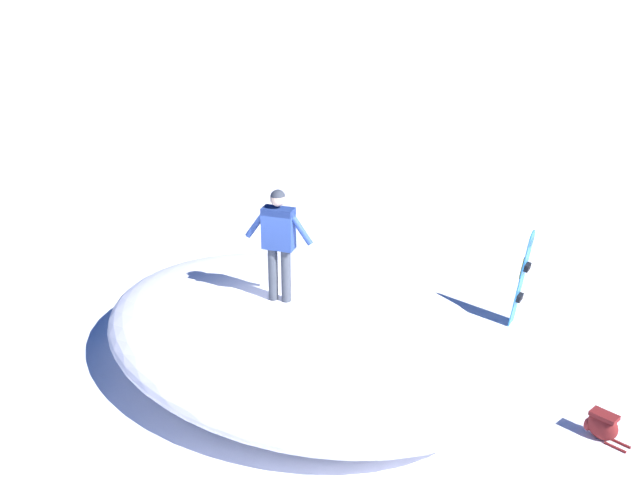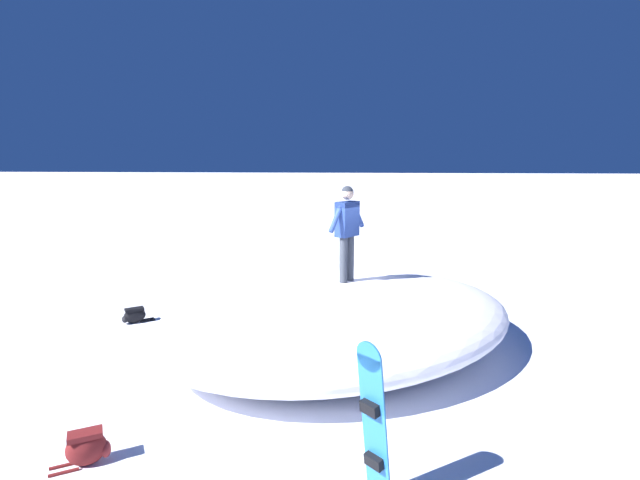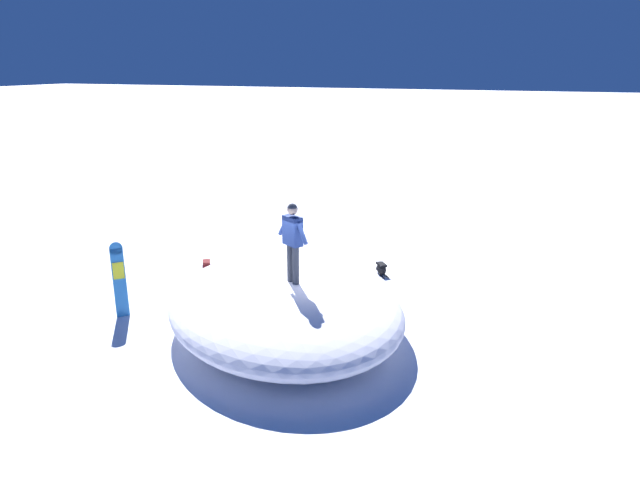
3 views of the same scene
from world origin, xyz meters
The scene contains 5 objects.
ground centered at (0.00, 0.00, 0.00)m, with size 240.00×240.00×0.00m, color white.
snow_mound centered at (0.14, 0.52, 0.59)m, with size 6.51×4.85×1.18m, color white.
snowboarder_standing centered at (-0.12, 0.62, 2.18)m, with size 0.90×0.61×1.68m.
snowboard_primary_upright centered at (3.98, 1.10, 0.89)m, with size 0.37×0.37×1.72m.
backpack_far centered at (3.63, -1.99, 0.20)m, with size 0.48×0.62×0.39m.
Camera 1 is at (-1.93, -9.57, 6.40)m, focal length 44.73 mm.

